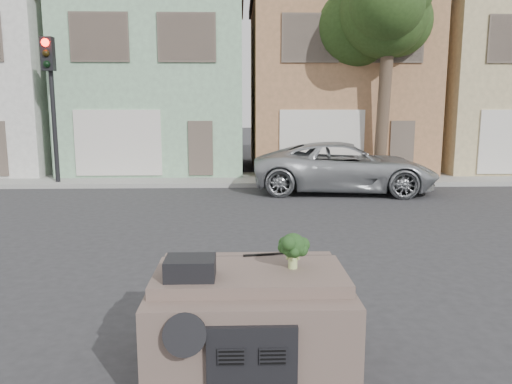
{
  "coord_description": "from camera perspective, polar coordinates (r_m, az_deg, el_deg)",
  "views": [
    {
      "loc": [
        -0.1,
        -7.97,
        2.75
      ],
      "look_at": [
        0.18,
        0.5,
        1.3
      ],
      "focal_mm": 35.0,
      "sensor_mm": 36.0,
      "label": 1
    }
  ],
  "objects": [
    {
      "name": "traffic_signal",
      "position": [
        18.61,
        -22.24,
        8.37
      ],
      "size": [
        0.4,
        0.4,
        5.1
      ],
      "primitive_type": "cube",
      "color": "black",
      "rests_on": "ground"
    },
    {
      "name": "townhouse_tan",
      "position": [
        22.87,
        8.65,
        12.16
      ],
      "size": [
        7.2,
        8.2,
        7.55
      ],
      "primitive_type": "cube",
      "color": "#9F6F4B",
      "rests_on": "ground"
    },
    {
      "name": "tree_near",
      "position": [
        18.55,
        14.53,
        14.03
      ],
      "size": [
        4.4,
        4.0,
        8.5
      ],
      "primitive_type": "cube",
      "color": "#274019",
      "rests_on": "ground"
    },
    {
      "name": "townhouse_mint",
      "position": [
        22.75,
        -10.71,
        12.11
      ],
      "size": [
        7.2,
        8.2,
        7.55
      ],
      "primitive_type": "cube",
      "color": "#8AB691",
      "rests_on": "ground"
    },
    {
      "name": "car_dashboard",
      "position": [
        5.44,
        -0.7,
        -14.05
      ],
      "size": [
        2.0,
        1.8,
        1.12
      ],
      "primitive_type": "cube",
      "color": "brown",
      "rests_on": "ground"
    },
    {
      "name": "instrument_hump",
      "position": [
        4.89,
        -7.51,
        -8.59
      ],
      "size": [
        0.48,
        0.38,
        0.2
      ],
      "primitive_type": "cube",
      "color": "black",
      "rests_on": "car_dashboard"
    },
    {
      "name": "broccoli",
      "position": [
        5.12,
        4.24,
        -6.67
      ],
      "size": [
        0.43,
        0.43,
        0.38
      ],
      "primitive_type": "cube",
      "rotation": [
        0.0,
        0.0,
        5.5
      ],
      "color": "#1A3515",
      "rests_on": "car_dashboard"
    },
    {
      "name": "ground_plane",
      "position": [
        8.44,
        -1.12,
        -9.32
      ],
      "size": [
        120.0,
        120.0,
        0.0
      ],
      "primitive_type": "plane",
      "color": "#303033",
      "rests_on": "ground"
    },
    {
      "name": "townhouse_beige",
      "position": [
        25.31,
        25.92,
        11.06
      ],
      "size": [
        7.2,
        8.2,
        7.55
      ],
      "primitive_type": "cube",
      "color": "tan",
      "rests_on": "ground"
    },
    {
      "name": "silver_pickup",
      "position": [
        16.61,
        10.01,
        0.02
      ],
      "size": [
        6.14,
        3.4,
        1.63
      ],
      "primitive_type": "imported",
      "rotation": [
        0.0,
        0.0,
        1.45
      ],
      "color": "#A4A8AC",
      "rests_on": "ground"
    },
    {
      "name": "wiper_arm",
      "position": [
        5.61,
        2.09,
        -7.08
      ],
      "size": [
        0.69,
        0.15,
        0.02
      ],
      "primitive_type": "cube",
      "rotation": [
        0.0,
        0.0,
        0.17
      ],
      "color": "black",
      "rests_on": "car_dashboard"
    },
    {
      "name": "sidewalk",
      "position": [
        18.67,
        -1.55,
        1.45
      ],
      "size": [
        40.0,
        3.0,
        0.15
      ],
      "primitive_type": "cube",
      "color": "gray",
      "rests_on": "ground"
    }
  ]
}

